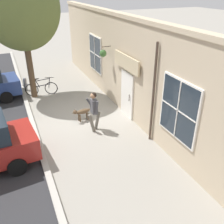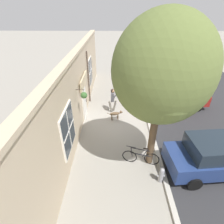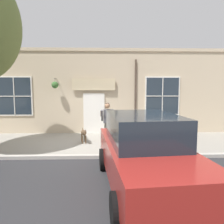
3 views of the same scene
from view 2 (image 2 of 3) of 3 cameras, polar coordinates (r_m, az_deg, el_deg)
The scene contains 11 objects.
ground_plane at distance 11.43m, azimuth 1.81°, elevation -2.93°, with size 90.00×90.00×0.00m, color gray.
curb_and_road at distance 12.93m, azimuth 28.73°, elevation -2.74°, with size 10.10×28.00×0.12m.
storefront_facade at distance 10.57m, azimuth -10.88°, elevation 7.18°, with size 0.95×18.00×4.39m.
pedestrian_walking at distance 11.94m, azimuth 0.21°, elevation 4.54°, with size 0.60×0.55×1.72m.
dog_on_leash at distance 11.35m, azimuth 1.24°, elevation -0.58°, with size 1.07×0.35×0.64m.
street_tree_by_curb at distance 6.49m, azimuth 16.41°, elevation 11.55°, with size 3.65×3.28×6.52m.
leaning_bicycle at distance 8.59m, azimuth 9.30°, elevation -14.29°, with size 1.72×0.38×1.00m.
parked_car_nearest_curb at distance 9.05m, azimuth 30.87°, elevation -12.23°, with size 4.45×2.24×1.75m.
parked_car_mid_block at distance 13.50m, azimuth 20.03°, elevation 5.13°, with size 4.45×2.24×1.75m.
parked_car_far_end at distance 18.73m, azimuth 14.06°, elevation 13.38°, with size 4.45×2.24×1.75m.
fire_hydrant at distance 8.07m, azimuth 15.80°, elevation -19.12°, with size 0.34×0.20×0.77m.
Camera 2 is at (-0.21, -9.40, 6.51)m, focal length 28.00 mm.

